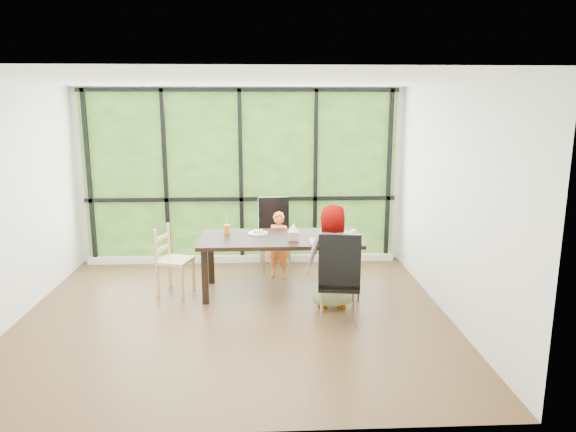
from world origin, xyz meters
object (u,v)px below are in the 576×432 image
object	(u,v)px
dining_table	(280,264)
chair_window_leather	(275,235)
tissue_box	(293,236)
child_older	(332,256)
green_cup	(347,237)
orange_cup	(227,229)
plate_near	(322,240)
plate_far	(258,233)
white_mug	(353,233)
chair_end_beech	(175,260)
child_toddler	(279,245)
chair_interior_leather	(339,276)

from	to	relation	value
dining_table	chair_window_leather	bearing A→B (deg)	92.68
dining_table	tissue_box	size ratio (longest dim) A/B	16.20
child_older	green_cup	world-z (taller)	child_older
chair_window_leather	tissue_box	size ratio (longest dim) A/B	8.39
dining_table	orange_cup	xyz separation A→B (m)	(-0.70, 0.20, 0.44)
chair_window_leather	plate_near	size ratio (longest dim) A/B	4.67
plate_near	orange_cup	xyz separation A→B (m)	(-1.23, 0.41, 0.06)
plate_far	green_cup	distance (m)	1.23
green_cup	white_mug	bearing A→B (deg)	67.90
chair_end_beech	child_toddler	bearing A→B (deg)	-50.89
tissue_box	chair_end_beech	bearing A→B (deg)	174.23
white_mug	tissue_box	world-z (taller)	tissue_box
chair_end_beech	tissue_box	world-z (taller)	chair_end_beech
dining_table	orange_cup	distance (m)	0.85
plate_far	plate_near	bearing A→B (deg)	-25.87
plate_far	green_cup	world-z (taller)	green_cup
plate_far	orange_cup	world-z (taller)	orange_cup
child_toddler	child_older	xyz separation A→B (m)	(0.62, -1.13, 0.16)
orange_cup	plate_far	bearing A→B (deg)	-1.23
dining_table	chair_interior_leather	xyz separation A→B (m)	(0.64, -0.98, 0.17)
plate_near	green_cup	bearing A→B (deg)	-15.54
dining_table	white_mug	xyz separation A→B (m)	(0.97, 0.03, 0.41)
orange_cup	white_mug	size ratio (longest dim) A/B	1.66
child_older	tissue_box	distance (m)	0.62
chair_end_beech	green_cup	bearing A→B (deg)	-81.51
child_toddler	plate_near	bearing A→B (deg)	-35.69
orange_cup	plate_near	bearing A→B (deg)	-18.26
chair_end_beech	chair_interior_leather	bearing A→B (deg)	-99.98
dining_table	child_toddler	xyz separation A→B (m)	(0.00, 0.58, 0.11)
tissue_box	child_toddler	bearing A→B (deg)	102.69
plate_near	child_older	bearing A→B (deg)	-75.57
dining_table	tissue_box	xyz separation A→B (m)	(0.17, -0.16, 0.43)
child_older	white_mug	world-z (taller)	child_older
dining_table	child_toddler	size ratio (longest dim) A/B	2.17
plate_near	orange_cup	distance (m)	1.30
chair_window_leather	child_toddler	xyz separation A→B (m)	(0.04, -0.35, -0.06)
child_toddler	white_mug	distance (m)	1.16
chair_end_beech	plate_near	xyz separation A→B (m)	(1.90, -0.21, 0.31)
child_older	white_mug	xyz separation A→B (m)	(0.35, 0.57, 0.15)
dining_table	chair_end_beech	xyz separation A→B (m)	(-1.37, -0.00, 0.08)
child_toddler	child_older	bearing A→B (deg)	-40.80
plate_near	chair_window_leather	bearing A→B (deg)	116.67
chair_interior_leather	white_mug	bearing A→B (deg)	-100.00
chair_window_leather	chair_end_beech	size ratio (longest dim) A/B	1.20
chair_window_leather	child_toddler	size ratio (longest dim) A/B	1.12
white_mug	chair_end_beech	bearing A→B (deg)	-179.21
chair_interior_leather	orange_cup	bearing A→B (deg)	-33.33
chair_interior_leather	child_older	bearing A→B (deg)	-78.97
tissue_box	plate_far	bearing A→B (deg)	142.94
dining_table	chair_end_beech	bearing A→B (deg)	-179.95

